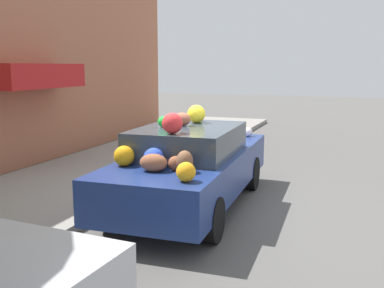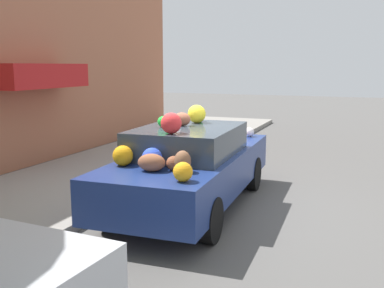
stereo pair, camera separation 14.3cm
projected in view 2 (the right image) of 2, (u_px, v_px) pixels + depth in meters
The scene contains 4 objects.
ground_plane at pixel (191, 206), 7.77m from camera, with size 60.00×60.00×0.00m, color #565451.
sidewalk_curb at pixel (63, 187), 8.74m from camera, with size 24.00×3.20×0.14m.
fire_hydrant at pixel (150, 156), 9.59m from camera, with size 0.20×0.20×0.70m.
art_car at pixel (191, 164), 7.59m from camera, with size 4.65×1.89×1.73m.
Camera 2 is at (-6.92, -2.79, 2.41)m, focal length 42.00 mm.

